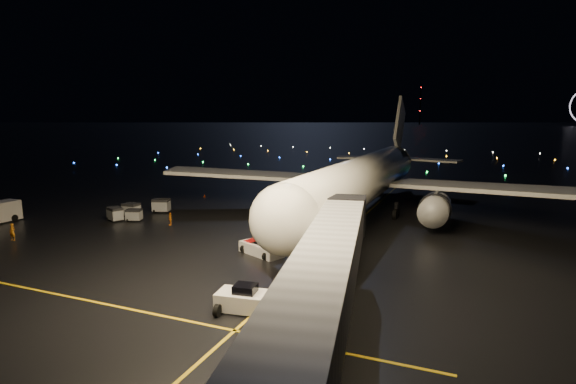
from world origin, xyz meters
name	(u,v)px	position (x,y,z in m)	size (l,w,h in m)	color
ground	(436,136)	(0.00, 300.00, 0.00)	(2000.00, 2000.00, 0.00)	black
lane_centre	(343,234)	(12.00, 15.00, 0.01)	(0.25, 80.00, 0.02)	gold
lane_cross	(40,291)	(-5.00, -10.00, 0.01)	(60.00, 0.25, 0.02)	gold
airliner	(369,152)	(12.03, 27.27, 8.41)	(59.34, 56.37, 16.81)	silver
pushback_tug	(245,298)	(11.22, -7.08, 0.93)	(3.90, 2.04, 1.86)	silver
belt_loader	(261,238)	(6.66, 4.81, 1.67)	(6.90, 1.88, 3.35)	silver
crew_a	(12,232)	(-20.24, -0.94, 0.94)	(0.68, 0.45, 1.88)	orange
crew_c	(170,219)	(-8.80, 11.20, 0.80)	(0.94, 0.39, 1.60)	orange
safety_cone_0	(256,217)	(-0.70, 18.37, 0.28)	(0.49, 0.49, 0.56)	#FF4609
safety_cone_1	(304,209)	(3.40, 25.58, 0.24)	(0.43, 0.43, 0.49)	#FF4609
safety_cone_2	(270,210)	(-0.70, 22.87, 0.26)	(0.46, 0.46, 0.53)	#FF4609
safety_cone_3	(205,196)	(-15.67, 29.45, 0.23)	(0.41, 0.41, 0.46)	#FF4609
radio_mast	(420,105)	(-60.00, 740.00, 32.00)	(1.80, 1.80, 64.00)	black
taxiway_lights	(385,159)	(0.00, 106.00, 0.18)	(164.00, 92.00, 0.36)	black
baggage_cart_0	(134,215)	(-14.49, 11.31, 0.77)	(1.82, 1.27, 1.54)	gray
baggage_cart_1	(161,206)	(-14.65, 16.97, 0.94)	(2.21, 1.55, 1.88)	gray
baggage_cart_2	(115,214)	(-16.80, 10.47, 0.87)	(2.04, 1.43, 1.73)	gray
baggage_cart_3	(131,210)	(-16.73, 13.34, 0.88)	(2.07, 1.45, 1.76)	gray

